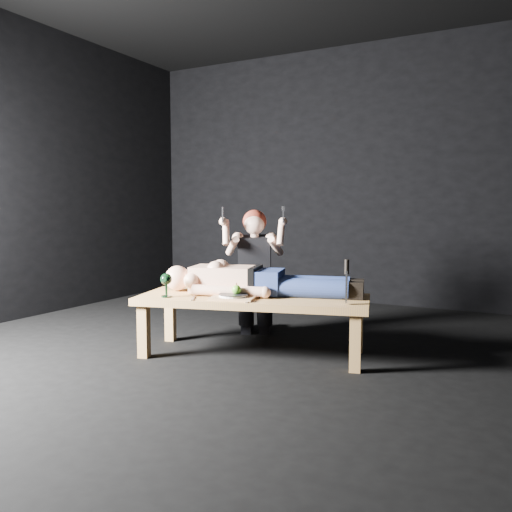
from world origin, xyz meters
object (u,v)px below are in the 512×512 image
kneeling_woman (255,271)px  goblet (166,285)px  serving_tray (233,298)px  table (253,325)px  lying_man (262,278)px  carving_knife (347,282)px

kneeling_woman → goblet: kneeling_woman is taller
kneeling_woman → serving_tray: size_ratio=3.56×
serving_tray → goblet: bearing=-161.7°
kneeling_woman → serving_tray: (0.22, -0.76, -0.11)m
serving_tray → goblet: (-0.48, -0.16, 0.08)m
kneeling_woman → goblet: size_ratio=6.30×
table → lying_man: lying_man is taller
lying_man → kneeling_woman: (-0.31, 0.46, -0.01)m
table → serving_tray: size_ratio=5.42×
table → serving_tray: bearing=-124.4°
serving_tray → lying_man: bearing=73.7°
table → goblet: 0.72m
lying_man → carving_knife: carving_knife is taller
goblet → carving_knife: 1.33m
serving_tray → goblet: goblet is taller
serving_tray → carving_knife: carving_knife is taller
goblet → carving_knife: (1.28, 0.34, 0.07)m
table → goblet: (-0.55, -0.34, 0.31)m
goblet → carving_knife: carving_knife is taller
serving_tray → carving_knife: bearing=12.5°
kneeling_woman → goblet: 0.96m
lying_man → serving_tray: bearing=-121.2°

